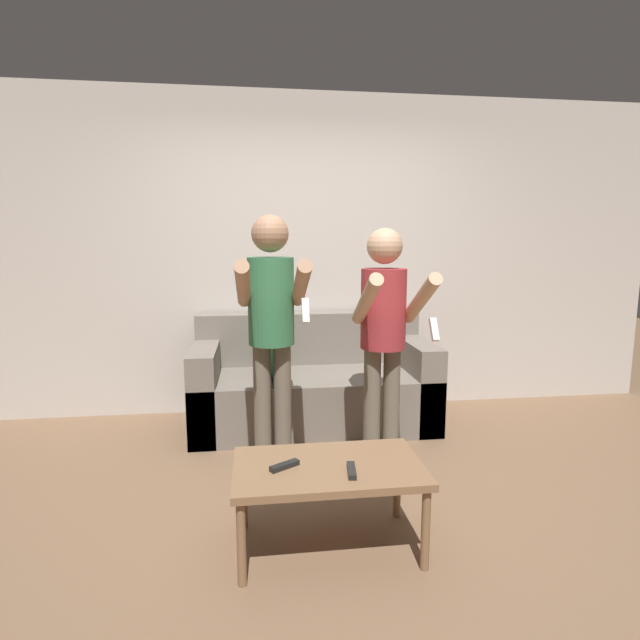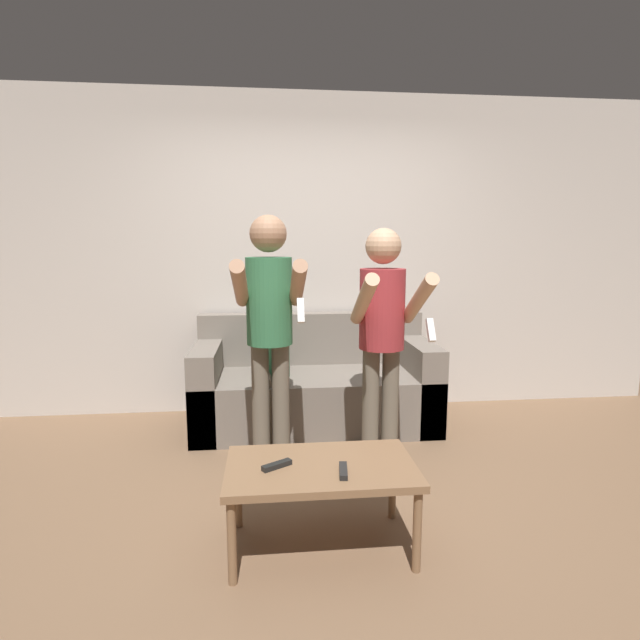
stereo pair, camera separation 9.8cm
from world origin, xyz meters
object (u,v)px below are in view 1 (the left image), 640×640
couch (313,388)px  person_seated (271,351)px  person_standing_left (271,318)px  coffee_table (328,473)px  remote_far (285,466)px  person_standing_right (384,324)px  remote_near (352,470)px

couch → person_seated: person_seated is taller
person_standing_left → person_seated: size_ratio=1.38×
person_standing_left → person_seated: (0.02, 0.65, -0.35)m
coffee_table → remote_far: remote_far is taller
person_standing_right → remote_near: (-0.39, -0.94, -0.52)m
coffee_table → remote_near: (0.09, -0.10, 0.06)m
person_standing_left → couch: bearing=67.1°
remote_near → coffee_table: bearing=132.0°
person_standing_left → person_standing_right: size_ratio=1.05×
person_standing_left → coffee_table: bearing=-74.6°
couch → person_seated: bearing=-150.9°
couch → coffee_table: (-0.12, -1.67, 0.08)m
person_standing_left → remote_near: size_ratio=10.63×
couch → remote_far: size_ratio=12.91×
couch → person_standing_left: person_standing_left is taller
person_seated → remote_far: person_seated is taller
couch → coffee_table: bearing=-94.3°
person_seated → coffee_table: 1.52m
person_standing_left → remote_near: bearing=-71.0°
person_standing_right → remote_near: bearing=-112.5°
person_standing_left → person_standing_right: (0.71, 0.00, -0.05)m
person_standing_left → remote_far: (0.02, -0.85, -0.57)m
remote_near → person_standing_left: bearing=109.0°
couch → remote_far: (-0.33, -1.69, 0.14)m
couch → person_standing_right: 1.12m
remote_far → coffee_table: bearing=3.6°
coffee_table → remote_near: size_ratio=5.84×
person_standing_right → remote_far: (-0.69, -0.85, -0.52)m
couch → remote_far: bearing=-101.2°
couch → person_standing_right: (0.36, -0.84, 0.65)m
coffee_table → remote_near: 0.15m
person_standing_left → person_seated: person_standing_left is taller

